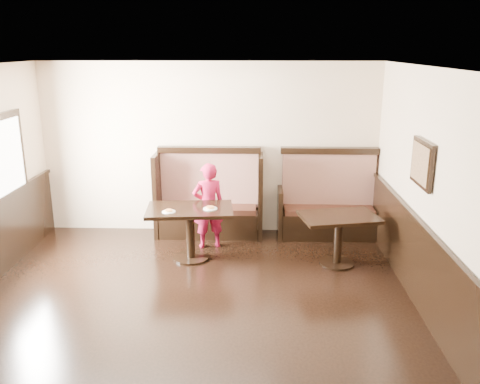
{
  "coord_description": "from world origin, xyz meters",
  "views": [
    {
      "loc": [
        0.77,
        -4.66,
        3.02
      ],
      "look_at": [
        0.54,
        2.35,
        1.0
      ],
      "focal_mm": 38.0,
      "sensor_mm": 36.0,
      "label": 1
    }
  ],
  "objects_px": {
    "booth_neighbor": "(328,207)",
    "table_neighbor": "(339,228)",
    "child": "(208,206)",
    "booth_main": "(209,203)",
    "table_main": "(190,220)"
  },
  "relations": [
    {
      "from": "booth_neighbor",
      "to": "table_neighbor",
      "type": "distance_m",
      "value": 1.17
    },
    {
      "from": "table_main",
      "to": "child",
      "type": "height_order",
      "value": "child"
    },
    {
      "from": "booth_main",
      "to": "booth_neighbor",
      "type": "xyz_separation_m",
      "value": [
        1.95,
        -0.0,
        -0.05
      ]
    },
    {
      "from": "table_main",
      "to": "table_neighbor",
      "type": "xyz_separation_m",
      "value": [
        2.12,
        -0.12,
        -0.05
      ]
    },
    {
      "from": "table_neighbor",
      "to": "child",
      "type": "bearing_deg",
      "value": 150.6
    },
    {
      "from": "booth_main",
      "to": "child",
      "type": "height_order",
      "value": "booth_main"
    },
    {
      "from": "table_neighbor",
      "to": "table_main",
      "type": "bearing_deg",
      "value": 164.9
    },
    {
      "from": "table_main",
      "to": "table_neighbor",
      "type": "relative_size",
      "value": 1.1
    },
    {
      "from": "booth_main",
      "to": "table_neighbor",
      "type": "xyz_separation_m",
      "value": [
        1.94,
        -1.17,
        0.02
      ]
    },
    {
      "from": "child",
      "to": "booth_neighbor",
      "type": "bearing_deg",
      "value": 179.6
    },
    {
      "from": "booth_neighbor",
      "to": "table_neighbor",
      "type": "bearing_deg",
      "value": -90.5
    },
    {
      "from": "child",
      "to": "table_neighbor",
      "type": "bearing_deg",
      "value": 145.37
    },
    {
      "from": "table_neighbor",
      "to": "child",
      "type": "height_order",
      "value": "child"
    },
    {
      "from": "booth_neighbor",
      "to": "child",
      "type": "distance_m",
      "value": 2.0
    },
    {
      "from": "booth_main",
      "to": "table_neighbor",
      "type": "bearing_deg",
      "value": -31.19
    }
  ]
}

